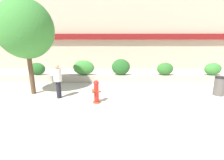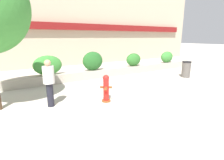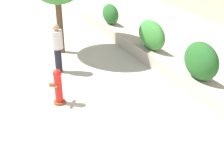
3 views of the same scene
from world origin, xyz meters
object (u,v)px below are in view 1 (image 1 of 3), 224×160
at_px(hedge_bush_2, 121,67).
at_px(hedge_bush_3, 165,69).
at_px(fire_hydrant, 96,92).
at_px(trash_bin, 219,86).
at_px(hedge_bush_1, 84,68).
at_px(hedge_bush_0, 37,69).
at_px(street_tree, 25,30).
at_px(hedge_bush_4, 213,69).
at_px(pedestrian, 58,79).

distance_m(hedge_bush_2, hedge_bush_3, 3.15).
relative_size(fire_hydrant, trash_bin, 1.07).
bearing_deg(hedge_bush_1, hedge_bush_0, 180.00).
bearing_deg(hedge_bush_1, hedge_bush_2, 0.00).
distance_m(hedge_bush_3, street_tree, 8.89).
height_order(hedge_bush_0, trash_bin, hedge_bush_0).
xyz_separation_m(hedge_bush_2, hedge_bush_4, (6.53, 0.00, -0.13)).
height_order(hedge_bush_4, fire_hydrant, hedge_bush_4).
bearing_deg(pedestrian, hedge_bush_4, 18.75).
relative_size(hedge_bush_1, trash_bin, 1.49).
bearing_deg(pedestrian, trash_bin, 3.34).
bearing_deg(hedge_bush_4, hedge_bush_1, 180.00).
relative_size(hedge_bush_4, pedestrian, 0.67).
bearing_deg(street_tree, hedge_bush_0, 111.21).
height_order(hedge_bush_4, street_tree, street_tree).
distance_m(pedestrian, trash_bin, 8.46).
xyz_separation_m(hedge_bush_1, trash_bin, (7.78, -2.84, -0.52)).
xyz_separation_m(hedge_bush_0, fire_hydrant, (4.68, -3.97, -0.39)).
bearing_deg(hedge_bush_0, pedestrian, -51.00).
bearing_deg(hedge_bush_2, hedge_bush_4, 0.00).
xyz_separation_m(hedge_bush_4, pedestrian, (-9.83, -3.34, 0.05)).
bearing_deg(hedge_bush_1, hedge_bush_3, 0.00).
bearing_deg(fire_hydrant, hedge_bush_4, 26.85).
bearing_deg(hedge_bush_2, hedge_bush_3, 0.00).
bearing_deg(hedge_bush_3, hedge_bush_4, 0.00).
distance_m(hedge_bush_3, fire_hydrant, 5.99).
height_order(hedge_bush_1, hedge_bush_2, hedge_bush_2).
relative_size(hedge_bush_2, trash_bin, 1.28).
xyz_separation_m(hedge_bush_1, hedge_bush_3, (5.80, 0.00, -0.08)).
distance_m(street_tree, trash_bin, 10.50).
height_order(hedge_bush_0, hedge_bush_4, hedge_bush_0).
bearing_deg(fire_hydrant, hedge_bush_3, 41.66).
bearing_deg(hedge_bush_3, pedestrian, -152.65).
relative_size(hedge_bush_2, hedge_bush_4, 1.11).
bearing_deg(hedge_bush_0, hedge_bush_1, 0.00).
relative_size(hedge_bush_4, trash_bin, 1.15).
height_order(fire_hydrant, street_tree, street_tree).
distance_m(hedge_bush_2, hedge_bush_4, 6.53).
height_order(pedestrian, trash_bin, pedestrian).
xyz_separation_m(hedge_bush_1, hedge_bush_2, (2.65, 0.00, 0.05)).
bearing_deg(fire_hydrant, hedge_bush_0, 139.70).
xyz_separation_m(hedge_bush_0, trash_bin, (11.13, -2.84, -0.43)).
height_order(hedge_bush_1, pedestrian, pedestrian).
relative_size(fire_hydrant, street_tree, 0.22).
distance_m(hedge_bush_2, trash_bin, 5.89).
distance_m(hedge_bush_1, trash_bin, 8.30).
distance_m(hedge_bush_0, pedestrian, 4.29).
relative_size(hedge_bush_1, fire_hydrant, 1.40).
bearing_deg(street_tree, fire_hydrant, -19.54).
height_order(hedge_bush_3, pedestrian, pedestrian).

